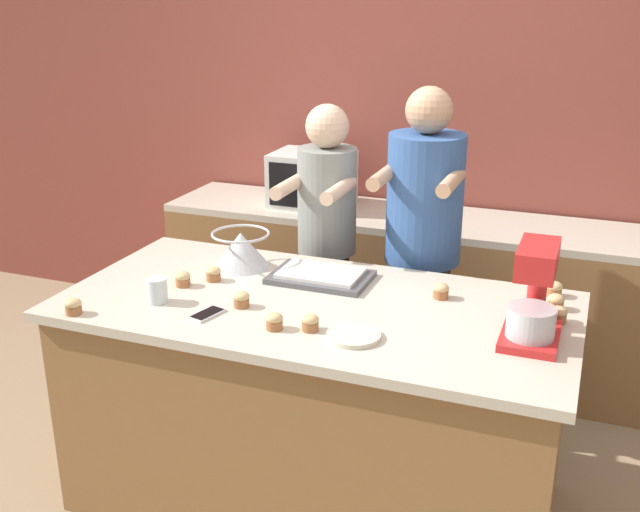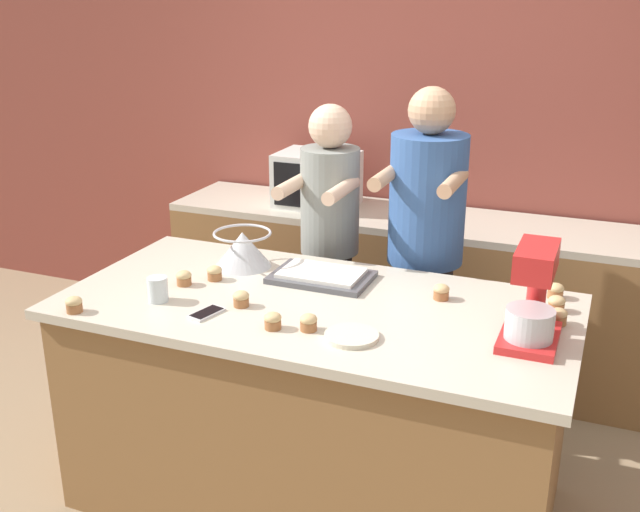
# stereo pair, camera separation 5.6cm
# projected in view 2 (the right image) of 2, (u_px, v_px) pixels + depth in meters

# --- Properties ---
(ground_plane) EXTENTS (16.00, 16.00, 0.00)m
(ground_plane) POSITION_uv_depth(u_px,v_px,m) (316.00, 497.00, 3.32)
(ground_plane) COLOR #937A5B
(back_wall) EXTENTS (10.00, 0.06, 2.70)m
(back_wall) POSITION_uv_depth(u_px,v_px,m) (429.00, 129.00, 4.39)
(back_wall) COLOR brown
(back_wall) RESTS_ON ground_plane
(island_counter) EXTENTS (2.05, 1.01, 0.94)m
(island_counter) POSITION_uv_depth(u_px,v_px,m) (316.00, 404.00, 3.16)
(island_counter) COLOR olive
(island_counter) RESTS_ON ground_plane
(back_counter) EXTENTS (2.80, 0.60, 0.92)m
(back_counter) POSITION_uv_depth(u_px,v_px,m) (407.00, 291.00, 4.38)
(back_counter) COLOR olive
(back_counter) RESTS_ON ground_plane
(person_left) EXTENTS (0.31, 0.48, 1.62)m
(person_left) POSITION_uv_depth(u_px,v_px,m) (329.00, 255.00, 3.74)
(person_left) COLOR #232328
(person_left) RESTS_ON ground_plane
(person_right) EXTENTS (0.37, 0.52, 1.72)m
(person_right) POSITION_uv_depth(u_px,v_px,m) (424.00, 261.00, 3.56)
(person_right) COLOR #232328
(person_right) RESTS_ON ground_plane
(stand_mixer) EXTENTS (0.20, 0.30, 0.36)m
(stand_mixer) POSITION_uv_depth(u_px,v_px,m) (533.00, 300.00, 2.61)
(stand_mixer) COLOR red
(stand_mixer) RESTS_ON island_counter
(mixing_bowl) EXTENTS (0.26, 0.26, 0.16)m
(mixing_bowl) POSITION_uv_depth(u_px,v_px,m) (243.00, 248.00, 3.36)
(mixing_bowl) COLOR #BCBCC1
(mixing_bowl) RESTS_ON island_counter
(baking_tray) EXTENTS (0.42, 0.28, 0.04)m
(baking_tray) POSITION_uv_depth(u_px,v_px,m) (322.00, 276.00, 3.23)
(baking_tray) COLOR #4C4C51
(baking_tray) RESTS_ON island_counter
(microwave_oven) EXTENTS (0.45, 0.35, 0.31)m
(microwave_oven) POSITION_uv_depth(u_px,v_px,m) (317.00, 180.00, 4.37)
(microwave_oven) COLOR silver
(microwave_oven) RESTS_ON back_counter
(cell_phone) EXTENTS (0.10, 0.16, 0.01)m
(cell_phone) POSITION_uv_depth(u_px,v_px,m) (207.00, 313.00, 2.89)
(cell_phone) COLOR silver
(cell_phone) RESTS_ON island_counter
(drinking_glass) EXTENTS (0.08, 0.08, 0.10)m
(drinking_glass) POSITION_uv_depth(u_px,v_px,m) (158.00, 289.00, 3.00)
(drinking_glass) COLOR silver
(drinking_glass) RESTS_ON island_counter
(small_plate) EXTENTS (0.20, 0.20, 0.02)m
(small_plate) POSITION_uv_depth(u_px,v_px,m) (352.00, 336.00, 2.69)
(small_plate) COLOR beige
(small_plate) RESTS_ON island_counter
(cupcake_0) EXTENTS (0.07, 0.07, 0.06)m
(cupcake_0) POSITION_uv_depth(u_px,v_px,m) (441.00, 292.00, 3.02)
(cupcake_0) COLOR #9E6038
(cupcake_0) RESTS_ON island_counter
(cupcake_1) EXTENTS (0.07, 0.07, 0.06)m
(cupcake_1) POSITION_uv_depth(u_px,v_px,m) (557.00, 304.00, 2.91)
(cupcake_1) COLOR #9E6038
(cupcake_1) RESTS_ON island_counter
(cupcake_2) EXTENTS (0.07, 0.07, 0.06)m
(cupcake_2) POSITION_uv_depth(u_px,v_px,m) (556.00, 291.00, 3.03)
(cupcake_2) COLOR #9E6038
(cupcake_2) RESTS_ON island_counter
(cupcake_3) EXTENTS (0.07, 0.07, 0.06)m
(cupcake_3) POSITION_uv_depth(u_px,v_px,m) (309.00, 322.00, 2.74)
(cupcake_3) COLOR #9E6038
(cupcake_3) RESTS_ON island_counter
(cupcake_4) EXTENTS (0.07, 0.07, 0.06)m
(cupcake_4) POSITION_uv_depth(u_px,v_px,m) (215.00, 273.00, 3.22)
(cupcake_4) COLOR #9E6038
(cupcake_4) RESTS_ON island_counter
(cupcake_5) EXTENTS (0.07, 0.07, 0.06)m
(cupcake_5) POSITION_uv_depth(u_px,v_px,m) (184.00, 278.00, 3.16)
(cupcake_5) COLOR #9E6038
(cupcake_5) RESTS_ON island_counter
(cupcake_6) EXTENTS (0.07, 0.07, 0.06)m
(cupcake_6) POSITION_uv_depth(u_px,v_px,m) (241.00, 299.00, 2.95)
(cupcake_6) COLOR #9E6038
(cupcake_6) RESTS_ON island_counter
(cupcake_7) EXTENTS (0.07, 0.07, 0.06)m
(cupcake_7) POSITION_uv_depth(u_px,v_px,m) (558.00, 316.00, 2.79)
(cupcake_7) COLOR #9E6038
(cupcake_7) RESTS_ON island_counter
(cupcake_8) EXTENTS (0.07, 0.07, 0.06)m
(cupcake_8) POSITION_uv_depth(u_px,v_px,m) (74.00, 304.00, 2.90)
(cupcake_8) COLOR #9E6038
(cupcake_8) RESTS_ON island_counter
(cupcake_9) EXTENTS (0.07, 0.07, 0.06)m
(cupcake_9) POSITION_uv_depth(u_px,v_px,m) (273.00, 321.00, 2.76)
(cupcake_9) COLOR #9E6038
(cupcake_9) RESTS_ON island_counter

